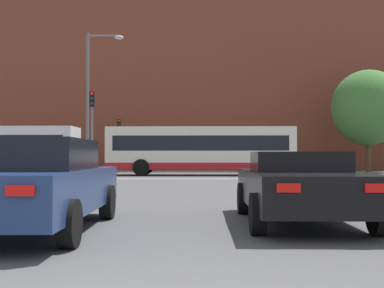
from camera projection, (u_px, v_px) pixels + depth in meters
stop_line_strip at (193, 179)px, 25.00m from camera, size 8.50×0.30×0.01m
far_pavement at (196, 172)px, 36.24m from camera, size 69.44×2.50×0.01m
brick_civic_building at (185, 73)px, 45.81m from camera, size 41.31×11.72×24.54m
car_saloon_left at (36, 184)px, 7.64m from camera, size 2.09×4.76×1.46m
car_roadster_right at (300, 186)px, 8.56m from camera, size 2.04×4.34×1.27m
bus_crossing_lead at (201, 150)px, 29.77m from camera, size 11.45×2.66×2.95m
traffic_light_near_left at (92, 120)px, 25.22m from camera, size 0.26×0.31×4.58m
traffic_light_far_left at (119, 136)px, 35.37m from camera, size 0.26×0.31×3.89m
street_lamp_junction at (93, 90)px, 26.43m from camera, size 2.06×0.36×7.97m
pedestrian_waiting at (149, 157)px, 37.13m from camera, size 0.26×0.41×1.85m
pedestrian_walking_east at (238, 160)px, 35.43m from camera, size 0.32×0.44×1.57m
tree_by_building at (368, 108)px, 35.35m from camera, size 5.29×5.29×7.52m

